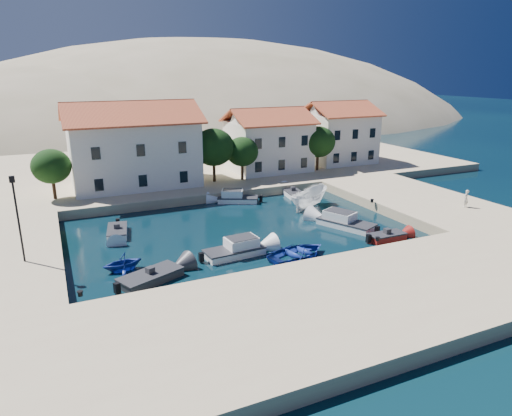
{
  "coord_description": "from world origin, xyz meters",
  "views": [
    {
      "loc": [
        -14.93,
        -26.14,
        14.04
      ],
      "look_at": [
        1.58,
        10.1,
        2.0
      ],
      "focal_mm": 32.0,
      "sensor_mm": 36.0,
      "label": 1
    }
  ],
  "objects_px": {
    "cabin_cruiser_south": "(234,250)",
    "rowboat_south": "(298,258)",
    "pedestrian": "(466,199)",
    "cabin_cruiser_east": "(346,222)",
    "building_mid": "(268,139)",
    "lamppost": "(17,211)",
    "boat_east": "(309,207)",
    "building_left": "(133,143)",
    "building_right": "(339,131)"
  },
  "relations": [
    {
      "from": "building_mid",
      "to": "rowboat_south",
      "type": "distance_m",
      "value": 28.84
    },
    {
      "from": "building_mid",
      "to": "pedestrian",
      "type": "relative_size",
      "value": 5.93
    },
    {
      "from": "building_mid",
      "to": "cabin_cruiser_east",
      "type": "distance_m",
      "value": 22.66
    },
    {
      "from": "building_right",
      "to": "pedestrian",
      "type": "bearing_deg",
      "value": -94.49
    },
    {
      "from": "cabin_cruiser_south",
      "to": "rowboat_south",
      "type": "distance_m",
      "value": 5.02
    },
    {
      "from": "building_right",
      "to": "lamppost",
      "type": "relative_size",
      "value": 1.52
    },
    {
      "from": "building_left",
      "to": "building_mid",
      "type": "relative_size",
      "value": 1.4
    },
    {
      "from": "building_left",
      "to": "pedestrian",
      "type": "xyz_separation_m",
      "value": [
        28.02,
        -23.23,
        -4.05
      ]
    },
    {
      "from": "pedestrian",
      "to": "rowboat_south",
      "type": "bearing_deg",
      "value": -13.76
    },
    {
      "from": "cabin_cruiser_south",
      "to": "boat_east",
      "type": "relative_size",
      "value": 0.83
    },
    {
      "from": "pedestrian",
      "to": "building_mid",
      "type": "bearing_deg",
      "value": -87.51
    },
    {
      "from": "rowboat_south",
      "to": "cabin_cruiser_east",
      "type": "relative_size",
      "value": 0.89
    },
    {
      "from": "building_left",
      "to": "boat_east",
      "type": "xyz_separation_m",
      "value": [
        15.56,
        -14.04,
        -5.94
      ]
    },
    {
      "from": "cabin_cruiser_east",
      "to": "pedestrian",
      "type": "distance_m",
      "value": 12.87
    },
    {
      "from": "building_mid",
      "to": "building_right",
      "type": "relative_size",
      "value": 1.11
    },
    {
      "from": "rowboat_south",
      "to": "pedestrian",
      "type": "height_order",
      "value": "pedestrian"
    },
    {
      "from": "building_left",
      "to": "cabin_cruiser_east",
      "type": "relative_size",
      "value": 2.55
    },
    {
      "from": "cabin_cruiser_east",
      "to": "boat_east",
      "type": "bearing_deg",
      "value": -25.62
    },
    {
      "from": "building_mid",
      "to": "building_right",
      "type": "bearing_deg",
      "value": 4.76
    },
    {
      "from": "building_mid",
      "to": "rowboat_south",
      "type": "relative_size",
      "value": 2.04
    },
    {
      "from": "lamppost",
      "to": "building_mid",
      "type": "bearing_deg",
      "value": 35.45
    },
    {
      "from": "lamppost",
      "to": "pedestrian",
      "type": "height_order",
      "value": "lamppost"
    },
    {
      "from": "cabin_cruiser_south",
      "to": "building_left",
      "type": "bearing_deg",
      "value": 93.87
    },
    {
      "from": "rowboat_south",
      "to": "building_mid",
      "type": "bearing_deg",
      "value": -33.7
    },
    {
      "from": "lamppost",
      "to": "boat_east",
      "type": "height_order",
      "value": "lamppost"
    },
    {
      "from": "building_mid",
      "to": "building_right",
      "type": "distance_m",
      "value": 12.04
    },
    {
      "from": "building_left",
      "to": "cabin_cruiser_east",
      "type": "height_order",
      "value": "building_left"
    },
    {
      "from": "building_mid",
      "to": "boat_east",
      "type": "height_order",
      "value": "building_mid"
    },
    {
      "from": "building_mid",
      "to": "cabin_cruiser_east",
      "type": "relative_size",
      "value": 1.82
    },
    {
      "from": "lamppost",
      "to": "rowboat_south",
      "type": "relative_size",
      "value": 1.21
    },
    {
      "from": "building_left",
      "to": "boat_east",
      "type": "height_order",
      "value": "building_left"
    },
    {
      "from": "building_mid",
      "to": "cabin_cruiser_south",
      "type": "xyz_separation_m",
      "value": [
        -14.64,
        -24.03,
        -4.75
      ]
    },
    {
      "from": "cabin_cruiser_south",
      "to": "pedestrian",
      "type": "relative_size",
      "value": 2.77
    },
    {
      "from": "rowboat_south",
      "to": "cabin_cruiser_east",
      "type": "bearing_deg",
      "value": -72.48
    },
    {
      "from": "building_left",
      "to": "cabin_cruiser_east",
      "type": "bearing_deg",
      "value": -53.71
    },
    {
      "from": "building_right",
      "to": "pedestrian",
      "type": "xyz_separation_m",
      "value": [
        -1.98,
        -25.23,
        -3.59
      ]
    },
    {
      "from": "building_left",
      "to": "building_mid",
      "type": "distance_m",
      "value": 18.04
    },
    {
      "from": "rowboat_south",
      "to": "pedestrian",
      "type": "distance_m",
      "value": 20.48
    },
    {
      "from": "lamppost",
      "to": "pedestrian",
      "type": "xyz_separation_m",
      "value": [
        39.52,
        -3.23,
        -2.87
      ]
    },
    {
      "from": "cabin_cruiser_south",
      "to": "cabin_cruiser_east",
      "type": "height_order",
      "value": "same"
    },
    {
      "from": "building_right",
      "to": "lamppost",
      "type": "bearing_deg",
      "value": -152.07
    },
    {
      "from": "building_mid",
      "to": "lamppost",
      "type": "distance_m",
      "value": 36.21
    },
    {
      "from": "lamppost",
      "to": "cabin_cruiser_south",
      "type": "relative_size",
      "value": 1.27
    },
    {
      "from": "cabin_cruiser_east",
      "to": "cabin_cruiser_south",
      "type": "bearing_deg",
      "value": 75.05
    },
    {
      "from": "rowboat_south",
      "to": "boat_east",
      "type": "height_order",
      "value": "boat_east"
    },
    {
      "from": "boat_east",
      "to": "building_right",
      "type": "bearing_deg",
      "value": -70.02
    },
    {
      "from": "building_left",
      "to": "lamppost",
      "type": "height_order",
      "value": "building_left"
    },
    {
      "from": "lamppost",
      "to": "rowboat_south",
      "type": "bearing_deg",
      "value": -15.78
    },
    {
      "from": "rowboat_south",
      "to": "pedestrian",
      "type": "relative_size",
      "value": 2.91
    },
    {
      "from": "rowboat_south",
      "to": "cabin_cruiser_east",
      "type": "height_order",
      "value": "cabin_cruiser_east"
    }
  ]
}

